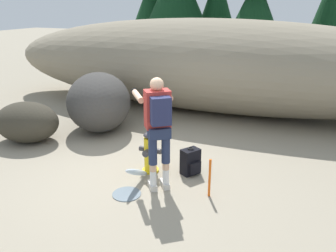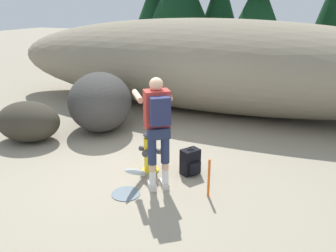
{
  "view_description": "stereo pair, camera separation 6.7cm",
  "coord_description": "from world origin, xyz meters",
  "px_view_note": "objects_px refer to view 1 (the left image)",
  "views": [
    {
      "loc": [
        2.53,
        -4.61,
        2.72
      ],
      "look_at": [
        0.37,
        0.5,
        0.75
      ],
      "focal_mm": 37.08,
      "sensor_mm": 36.0,
      "label": 1
    },
    {
      "loc": [
        2.59,
        -4.58,
        2.72
      ],
      "look_at": [
        0.37,
        0.5,
        0.75
      ],
      "focal_mm": 37.08,
      "sensor_mm": 36.0,
      "label": 2
    }
  ],
  "objects_px": {
    "fire_hydrant": "(150,152)",
    "spare_backpack": "(191,162)",
    "survey_stake": "(210,178)",
    "boulder_large": "(99,102)",
    "boulder_mid": "(27,122)",
    "utility_worker": "(158,120)"
  },
  "relations": [
    {
      "from": "fire_hydrant",
      "to": "boulder_large",
      "type": "height_order",
      "value": "boulder_large"
    },
    {
      "from": "fire_hydrant",
      "to": "spare_backpack",
      "type": "bearing_deg",
      "value": 15.83
    },
    {
      "from": "boulder_mid",
      "to": "survey_stake",
      "type": "bearing_deg",
      "value": -9.18
    },
    {
      "from": "spare_backpack",
      "to": "survey_stake",
      "type": "height_order",
      "value": "survey_stake"
    },
    {
      "from": "boulder_large",
      "to": "boulder_mid",
      "type": "height_order",
      "value": "boulder_large"
    },
    {
      "from": "spare_backpack",
      "to": "fire_hydrant",
      "type": "bearing_deg",
      "value": -132.19
    },
    {
      "from": "utility_worker",
      "to": "fire_hydrant",
      "type": "bearing_deg",
      "value": 0.31
    },
    {
      "from": "utility_worker",
      "to": "boulder_mid",
      "type": "height_order",
      "value": "utility_worker"
    },
    {
      "from": "boulder_mid",
      "to": "survey_stake",
      "type": "relative_size",
      "value": 2.22
    },
    {
      "from": "boulder_large",
      "to": "spare_backpack",
      "type": "bearing_deg",
      "value": -25.63
    },
    {
      "from": "fire_hydrant",
      "to": "survey_stake",
      "type": "height_order",
      "value": "fire_hydrant"
    },
    {
      "from": "survey_stake",
      "to": "spare_backpack",
      "type": "bearing_deg",
      "value": 130.79
    },
    {
      "from": "utility_worker",
      "to": "boulder_large",
      "type": "relative_size",
      "value": 0.98
    },
    {
      "from": "spare_backpack",
      "to": "survey_stake",
      "type": "xyz_separation_m",
      "value": [
        0.5,
        -0.58,
        0.08
      ]
    },
    {
      "from": "spare_backpack",
      "to": "boulder_mid",
      "type": "xyz_separation_m",
      "value": [
        -3.59,
        0.08,
        0.2
      ]
    },
    {
      "from": "utility_worker",
      "to": "spare_backpack",
      "type": "xyz_separation_m",
      "value": [
        0.31,
        0.62,
        -0.89
      ]
    },
    {
      "from": "fire_hydrant",
      "to": "utility_worker",
      "type": "bearing_deg",
      "value": -51.42
    },
    {
      "from": "survey_stake",
      "to": "boulder_mid",
      "type": "bearing_deg",
      "value": 170.82
    },
    {
      "from": "utility_worker",
      "to": "survey_stake",
      "type": "distance_m",
      "value": 1.14
    },
    {
      "from": "boulder_mid",
      "to": "boulder_large",
      "type": "bearing_deg",
      "value": 49.75
    },
    {
      "from": "fire_hydrant",
      "to": "boulder_large",
      "type": "relative_size",
      "value": 0.43
    },
    {
      "from": "utility_worker",
      "to": "boulder_mid",
      "type": "relative_size",
      "value": 1.3
    }
  ]
}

